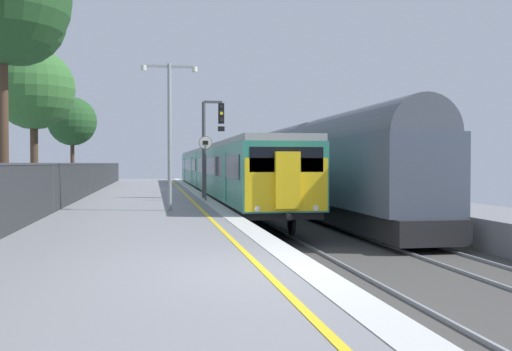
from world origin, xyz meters
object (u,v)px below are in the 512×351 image
Objects in this scene: signal_gantry at (210,137)px; background_tree_right at (74,123)px; freight_train_adjacent_track at (315,165)px; speed_limit_sign at (205,160)px; commuter_train_at_platform at (218,170)px; platform_lamp_mid at (169,123)px; background_tree_back at (36,91)px; background_tree_centre at (7,3)px.

signal_gantry is 0.71× the size of background_tree_right.
background_tree_right is at bearing 116.24° from signal_gantry.
freight_train_adjacent_track is 6.39m from speed_limit_sign.
speed_limit_sign is at bearing -99.10° from commuter_train_at_platform.
speed_limit_sign is at bearing 71.48° from platform_lamp_mid.
platform_lamp_mid is (-2.13, -7.25, 0.16)m from signal_gantry.
speed_limit_sign is 21.43m from background_tree_right.
background_tree_back is (-0.46, -11.94, 0.90)m from background_tree_right.
background_tree_back reaches higher than freight_train_adjacent_track.
background_tree_right is at bearing 92.54° from background_tree_centre.
background_tree_right is (-6.51, 24.77, 1.64)m from platform_lamp_mid.
background_tree_right is (-10.10, 8.04, 3.50)m from commuter_train_at_platform.
platform_lamp_mid is (-7.59, -7.77, 1.51)m from freight_train_adjacent_track.
freight_train_adjacent_track is 3.90× the size of background_tree_right.
freight_train_adjacent_track is 4.95× the size of platform_lamp_mid.
freight_train_adjacent_track is 5.66m from signal_gantry.
commuter_train_at_platform is at bearing -38.52° from background_tree_right.
background_tree_centre is (-5.40, -0.33, 3.93)m from platform_lamp_mid.
signal_gantry is at bearing 73.66° from platform_lamp_mid.
signal_gantry is 19.61m from background_tree_right.
signal_gantry is 11.44m from background_tree_centre.
speed_limit_sign is 5.64m from platform_lamp_mid.
commuter_train_at_platform is at bearing 62.23° from background_tree_centre.
freight_train_adjacent_track is (4.00, -8.96, 0.35)m from commuter_train_at_platform.
platform_lamp_mid is 25.66m from background_tree_right.
background_tree_back is at bearing 160.84° from freight_train_adjacent_track.
freight_train_adjacent_track is 5.50× the size of signal_gantry.
background_tree_centre reaches higher than background_tree_back.
freight_train_adjacent_track is at bearing 31.95° from background_tree_centre.
commuter_train_at_platform is at bearing 20.29° from background_tree_back.
background_tree_right is at bearing 112.87° from speed_limit_sign.
background_tree_back is (-8.71, 7.62, 3.81)m from speed_limit_sign.
background_tree_right reaches higher than commuter_train_at_platform.
background_tree_centre reaches higher than freight_train_adjacent_track.
freight_train_adjacent_track is at bearing 23.64° from speed_limit_sign.
background_tree_back reaches higher than background_tree_right.
background_tree_right is at bearing 87.80° from background_tree_back.
platform_lamp_mid reaches higher than freight_train_adjacent_track.
freight_train_adjacent_track is 8.93× the size of speed_limit_sign.
speed_limit_sign is 12.19m from background_tree_back.
commuter_train_at_platform is 9.82m from freight_train_adjacent_track.
platform_lamp_mid is (-1.74, -5.21, 1.28)m from speed_limit_sign.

